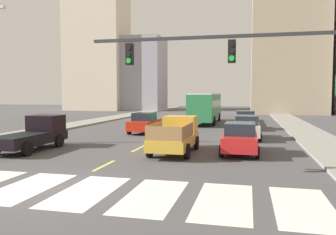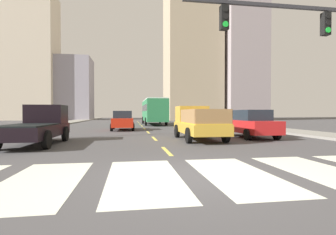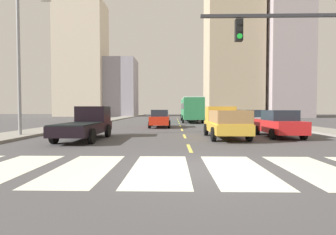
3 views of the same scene
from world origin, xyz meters
name	(u,v)px [view 2 (image 2 of 3)]	position (x,y,z in m)	size (l,w,h in m)	color
ground_plane	(191,176)	(0.00, 0.00, 0.00)	(160.00, 160.00, 0.00)	#484749
sidewalk_right	(255,127)	(11.19, 18.00, 0.07)	(3.08, 110.00, 0.15)	gray
sidewalk_left	(18,129)	(-11.19, 18.00, 0.07)	(3.08, 110.00, 0.15)	gray
crosswalk_stripe_2	(41,181)	(-3.43, 0.00, 0.00)	(1.71, 3.98, 0.01)	silver
crosswalk_stripe_3	(144,177)	(-1.14, 0.00, 0.00)	(1.71, 3.98, 0.01)	silver
crosswalk_stripe_4	(235,174)	(1.14, 0.00, 0.00)	(1.71, 3.98, 0.01)	silver
crosswalk_stripe_5	(317,170)	(3.43, 0.00, 0.00)	(1.71, 3.98, 0.01)	silver
lane_dash_0	(167,151)	(0.00, 4.00, 0.00)	(0.16, 2.40, 0.01)	#E4D056
lane_dash_1	(154,139)	(0.00, 9.00, 0.00)	(0.16, 2.40, 0.01)	#E4D056
lane_dash_2	(148,132)	(0.00, 14.00, 0.00)	(0.16, 2.40, 0.01)	#E4D056
lane_dash_3	(144,128)	(0.00, 19.00, 0.00)	(0.16, 2.40, 0.01)	#E4D056
lane_dash_4	(142,126)	(0.00, 24.00, 0.00)	(0.16, 2.40, 0.01)	#E4D056
lane_dash_5	(140,124)	(0.00, 29.00, 0.00)	(0.16, 2.40, 0.01)	#E4D056
lane_dash_6	(139,123)	(0.00, 34.00, 0.00)	(0.16, 2.40, 0.01)	#E4D056
lane_dash_7	(138,122)	(0.00, 39.00, 0.00)	(0.16, 2.40, 0.01)	#E4D056
pickup_stakebed	(197,123)	(2.46, 8.38, 0.94)	(2.18, 5.20, 1.96)	gold
pickup_dark	(39,125)	(-5.90, 7.34, 0.92)	(2.18, 5.20, 1.96)	black
city_bus	(154,110)	(1.76, 27.52, 1.95)	(2.72, 10.80, 3.32)	#2B7F4B
sedan_far	(220,121)	(6.32, 14.97, 0.86)	(2.02, 4.40, 1.72)	silver
sedan_near_right	(197,119)	(6.17, 22.04, 0.86)	(2.02, 4.40, 1.72)	#A9751E
sedan_mid	(251,124)	(5.98, 8.63, 0.86)	(2.02, 4.40, 1.72)	red
sedan_near_left	(123,121)	(-2.05, 16.94, 0.86)	(2.02, 4.40, 1.72)	red
tower_tall_centre	(192,2)	(12.64, 50.03, 26.78)	(11.68, 10.54, 53.56)	tan
block_mid_left	(29,57)	(-23.40, 53.89, 13.97)	(11.45, 8.08, 27.93)	beige
block_mid_right	(241,60)	(23.68, 48.10, 13.67)	(8.89, 9.82, 27.34)	gray
block_low_left	(75,89)	(-13.96, 55.42, 7.16)	(7.56, 8.21, 14.33)	#95909F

